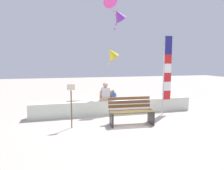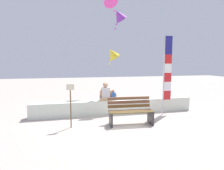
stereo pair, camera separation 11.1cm
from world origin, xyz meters
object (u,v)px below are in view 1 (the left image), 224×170
Objects in this scene: kite_yellow at (112,53)px; sign_post at (71,102)px; person_adult at (106,93)px; kite_purple at (119,15)px; flag_banner at (166,71)px; person_child at (113,96)px; park_bench at (131,112)px.

kite_yellow is 0.67× the size of sign_post.
kite_yellow is 4.50m from sign_post.
person_adult is at bearing -110.54° from kite_yellow.
kite_purple reaches higher than sign_post.
kite_purple is 0.66× the size of sign_post.
flag_banner is 3.88m from sign_post.
kite_purple reaches higher than person_child.
person_child is at bearing 99.44° from park_bench.
kite_purple is at bearing 62.83° from person_child.
kite_yellow is at bearing 76.78° from person_child.
kite_yellow reaches higher than person_child.
person_adult is at bearing 166.27° from flag_banner.
person_child is 2.87m from kite_yellow.
kite_purple is at bearing 50.48° from person_adult.
sign_post reaches higher than person_adult.
flag_banner reaches higher than person_adult.
person_adult reaches higher than park_bench.
flag_banner is (2.30, -0.56, 0.87)m from person_adult.
person_child is at bearing 38.21° from sign_post.
kite_yellow is 1.01× the size of kite_purple.
park_bench is 2.35m from flag_banner.
kite_yellow is at bearing 85.62° from park_bench.
flag_banner reaches higher than sign_post.
park_bench is at bearing -94.38° from kite_yellow.
person_child is (0.31, 0.00, -0.12)m from person_adult.
park_bench is at bearing -153.57° from flag_banner.
kite_yellow reaches higher than person_adult.
person_child is 2.17m from sign_post.
flag_banner is 3.23m from kite_yellow.
kite_yellow is 1.99m from kite_purple.
kite_purple is at bearing -90.52° from kite_yellow.
person_child is 0.30× the size of sign_post.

